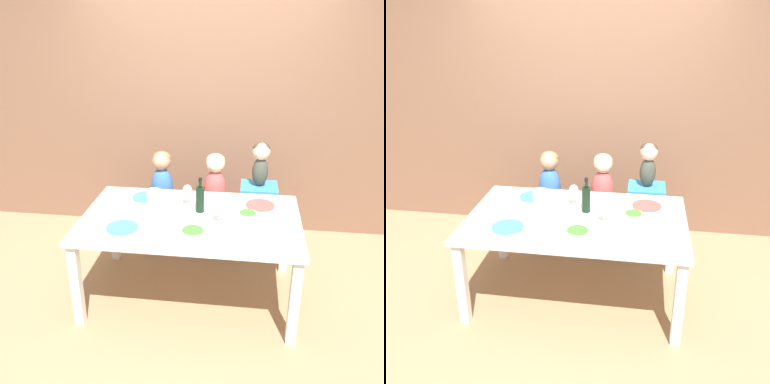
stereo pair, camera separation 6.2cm
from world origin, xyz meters
TOP-DOWN VIEW (x-y plane):
  - ground_plane at (0.00, 0.00)m, footprint 14.00×14.00m
  - wall_back at (0.00, 1.32)m, footprint 10.00×0.06m
  - dining_table at (0.00, 0.00)m, footprint 1.69×1.05m
  - chair_far_left at (-0.38, 0.78)m, footprint 0.40×0.36m
  - chair_far_center at (0.13, 0.78)m, footprint 0.40×0.36m
  - chair_right_highchair at (0.54, 0.78)m, footprint 0.34×0.31m
  - person_child_left at (-0.38, 0.78)m, footprint 0.21×0.19m
  - person_child_center at (0.13, 0.78)m, footprint 0.21×0.19m
  - person_baby_right at (0.54, 0.78)m, footprint 0.16×0.16m
  - wine_bottle at (0.06, 0.11)m, footprint 0.07×0.07m
  - paper_towel_roll at (-0.27, -0.06)m, footprint 0.11×0.11m
  - wine_glass_near at (0.23, -0.07)m, footprint 0.08×0.08m
  - wine_glass_far at (-0.06, 0.21)m, footprint 0.08×0.08m
  - salad_bowl_large at (0.06, -0.32)m, footprint 0.18×0.18m
  - salad_bowl_small at (0.44, 0.01)m, footprint 0.15×0.15m
  - dinner_plate_front_left at (-0.48, -0.25)m, footprint 0.24×0.24m
  - dinner_plate_back_left at (-0.43, 0.32)m, footprint 0.24×0.24m
  - dinner_plate_back_right at (0.54, 0.28)m, footprint 0.24×0.24m

SIDE VIEW (x-z plane):
  - ground_plane at x=0.00m, z-range 0.00..0.00m
  - chair_far_left at x=-0.38m, z-range 0.15..0.59m
  - chair_far_center at x=0.13m, z-range 0.15..0.59m
  - chair_right_highchair at x=0.54m, z-range 0.19..0.89m
  - dining_table at x=0.00m, z-range 0.28..1.00m
  - dinner_plate_front_left at x=-0.48m, z-range 0.72..0.73m
  - dinner_plate_back_left at x=-0.43m, z-range 0.72..0.73m
  - dinner_plate_back_right at x=0.54m, z-range 0.72..0.73m
  - person_child_left at x=-0.38m, z-range 0.47..1.01m
  - person_child_center at x=0.13m, z-range 0.47..1.01m
  - salad_bowl_large at x=0.06m, z-range 0.72..0.80m
  - salad_bowl_small at x=0.44m, z-range 0.72..0.80m
  - wine_bottle at x=0.06m, z-range 0.69..0.98m
  - paper_towel_roll at x=-0.27m, z-range 0.72..0.96m
  - wine_glass_near at x=0.23m, z-range 0.76..0.94m
  - wine_glass_far at x=-0.06m, z-range 0.76..0.94m
  - person_baby_right at x=0.54m, z-range 0.75..1.16m
  - wall_back at x=0.00m, z-range 0.00..2.70m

